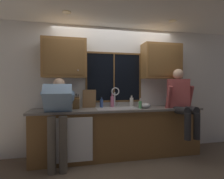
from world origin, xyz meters
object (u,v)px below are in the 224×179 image
at_px(mixing_bowl, 145,106).
at_px(bottle_green_glass, 132,102).
at_px(person_sitting_on_counter, 181,99).
at_px(person_standing, 58,111).
at_px(cutting_board, 89,99).
at_px(knife_block, 76,103).
at_px(soap_dispenser, 140,104).
at_px(bottle_tall_clear, 112,101).
at_px(bottle_amber_small, 102,103).

distance_m(mixing_bowl, bottle_green_glass, 0.35).
bearing_deg(person_sitting_on_counter, person_standing, -179.69).
bearing_deg(cutting_board, knife_block, -151.63).
bearing_deg(person_standing, mixing_bowl, 7.33).
distance_m(person_sitting_on_counter, cutting_board, 1.76).
distance_m(knife_block, soap_dispenser, 1.21).
bearing_deg(bottle_green_glass, knife_block, -172.48).
xyz_separation_m(person_sitting_on_counter, bottle_green_glass, (-0.82, 0.49, -0.09)).
relative_size(cutting_board, bottle_green_glass, 1.50).
height_order(person_sitting_on_counter, bottle_tall_clear, person_sitting_on_counter).
bearing_deg(knife_block, soap_dispenser, -8.70).
bearing_deg(soap_dispenser, person_sitting_on_counter, -12.02).
height_order(knife_block, mixing_bowl, knife_block).
bearing_deg(knife_block, person_standing, -129.79).
relative_size(soap_dispenser, bottle_amber_small, 0.94).
relative_size(soap_dispenser, bottle_tall_clear, 0.70).
height_order(person_standing, bottle_tall_clear, person_standing).
bearing_deg(knife_block, cutting_board, 28.37).
bearing_deg(mixing_bowl, person_sitting_on_counter, -16.62).
bearing_deg(mixing_bowl, person_standing, -172.67).
bearing_deg(person_standing, bottle_amber_small, 31.14).
distance_m(person_standing, soap_dispenser, 1.50).
distance_m(cutting_board, mixing_bowl, 1.09).
relative_size(person_standing, bottle_tall_clear, 5.28).
bearing_deg(soap_dispenser, mixing_bowl, 15.83).
bearing_deg(mixing_bowl, bottle_green_glass, 119.84).
height_order(mixing_bowl, bottle_amber_small, bottle_amber_small).
bearing_deg(bottle_tall_clear, mixing_bowl, -28.16).
bearing_deg(soap_dispenser, person_standing, -173.32).
height_order(cutting_board, bottle_green_glass, cutting_board).
relative_size(cutting_board, bottle_amber_small, 1.70).
xyz_separation_m(knife_block, bottle_green_glass, (1.13, 0.15, -0.01)).
xyz_separation_m(person_sitting_on_counter, cutting_board, (-1.70, 0.48, -0.01)).
xyz_separation_m(soap_dispenser, bottle_tall_clear, (-0.47, 0.34, 0.04)).
distance_m(person_sitting_on_counter, soap_dispenser, 0.79).
distance_m(cutting_board, bottle_tall_clear, 0.47).
relative_size(person_sitting_on_counter, soap_dispenser, 6.38).
height_order(knife_block, soap_dispenser, knife_block).
height_order(person_standing, cutting_board, person_standing).
bearing_deg(knife_block, mixing_bowl, -6.59).
relative_size(soap_dispenser, bottle_green_glass, 0.83).
bearing_deg(soap_dispenser, bottle_green_glass, 100.27).
xyz_separation_m(soap_dispenser, bottle_green_glass, (-0.06, 0.33, 0.02)).
xyz_separation_m(bottle_tall_clear, bottle_amber_small, (-0.23, -0.04, -0.03)).
distance_m(knife_block, mixing_bowl, 1.31).
bearing_deg(person_sitting_on_counter, mixing_bowl, 163.38).
relative_size(bottle_green_glass, bottle_amber_small, 1.13).
xyz_separation_m(cutting_board, mixing_bowl, (1.05, -0.29, -0.13)).
distance_m(mixing_bowl, bottle_tall_clear, 0.66).
distance_m(soap_dispenser, bottle_tall_clear, 0.58).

